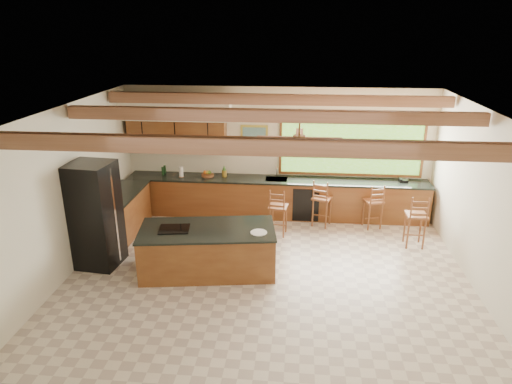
# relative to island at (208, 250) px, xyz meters

# --- Properties ---
(ground) EXTENTS (7.20, 7.20, 0.00)m
(ground) POSITION_rel_island_xyz_m (1.10, -0.19, -0.43)
(ground) COLOR beige
(ground) RESTS_ON ground
(room_shell) EXTENTS (7.27, 6.54, 3.02)m
(room_shell) POSITION_rel_island_xyz_m (0.94, 0.47, 1.79)
(room_shell) COLOR silver
(room_shell) RESTS_ON ground
(counter_run) EXTENTS (7.12, 3.10, 1.22)m
(counter_run) POSITION_rel_island_xyz_m (0.29, 2.33, 0.04)
(counter_run) COLOR brown
(counter_run) RESTS_ON ground
(island) EXTENTS (2.58, 1.49, 0.87)m
(island) POSITION_rel_island_xyz_m (0.00, 0.00, 0.00)
(island) COLOR brown
(island) RESTS_ON ground
(refrigerator) EXTENTS (0.85, 0.83, 2.00)m
(refrigerator) POSITION_rel_island_xyz_m (-2.11, 0.07, 0.57)
(refrigerator) COLOR black
(refrigerator) RESTS_ON ground
(bar_stool_a) EXTENTS (0.43, 0.43, 1.07)m
(bar_stool_a) POSITION_rel_island_xyz_m (1.20, 1.63, 0.21)
(bar_stool_a) COLOR brown
(bar_stool_a) RESTS_ON ground
(bar_stool_b) EXTENTS (0.47, 0.47, 1.04)m
(bar_stool_b) POSITION_rel_island_xyz_m (3.29, 2.21, 0.19)
(bar_stool_b) COLOR brown
(bar_stool_b) RESTS_ON ground
(bar_stool_c) EXTENTS (0.50, 0.50, 1.10)m
(bar_stool_c) POSITION_rel_island_xyz_m (2.16, 2.21, 0.23)
(bar_stool_c) COLOR brown
(bar_stool_c) RESTS_ON ground
(bar_stool_d) EXTENTS (0.41, 0.41, 1.13)m
(bar_stool_d) POSITION_rel_island_xyz_m (4.02, 1.35, 0.24)
(bar_stool_d) COLOR brown
(bar_stool_d) RESTS_ON ground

